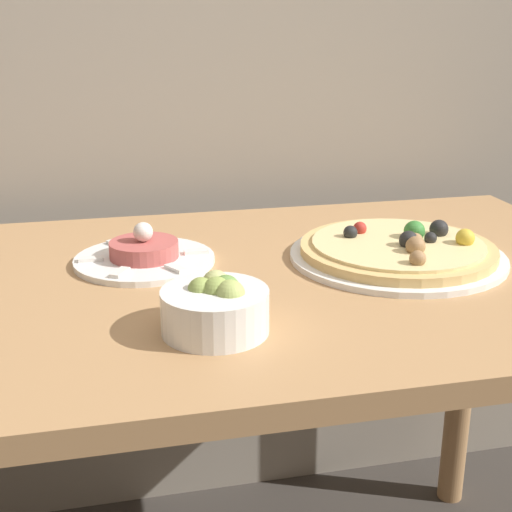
{
  "coord_description": "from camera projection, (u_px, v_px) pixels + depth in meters",
  "views": [
    {
      "loc": [
        -0.21,
        -0.64,
        1.14
      ],
      "look_at": [
        0.02,
        0.36,
        0.8
      ],
      "focal_mm": 50.0,
      "sensor_mm": 36.0,
      "label": 1
    }
  ],
  "objects": [
    {
      "name": "pizza_plate",
      "position": [
        399.0,
        250.0,
        1.18
      ],
      "size": [
        0.36,
        0.36,
        0.06
      ],
      "color": "white",
      "rests_on": "dining_table"
    },
    {
      "name": "small_bowl",
      "position": [
        216.0,
        307.0,
        0.91
      ],
      "size": [
        0.14,
        0.14,
        0.07
      ],
      "color": "white",
      "rests_on": "dining_table"
    },
    {
      "name": "dining_table",
      "position": [
        241.0,
        335.0,
        1.15
      ],
      "size": [
        1.31,
        0.78,
        0.76
      ],
      "color": "#AD7F51",
      "rests_on": "ground_plane"
    },
    {
      "name": "tartare_plate",
      "position": [
        144.0,
        255.0,
        1.17
      ],
      "size": [
        0.23,
        0.23,
        0.07
      ],
      "color": "white",
      "rests_on": "dining_table"
    }
  ]
}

